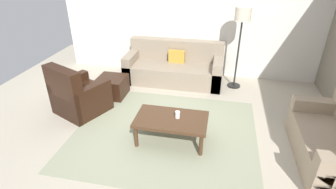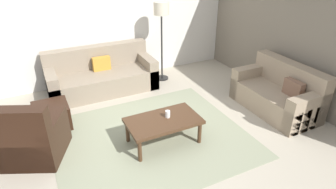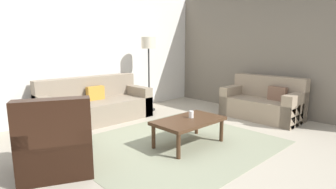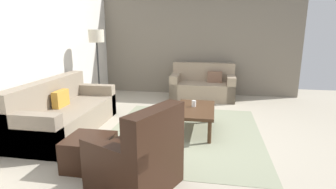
# 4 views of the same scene
# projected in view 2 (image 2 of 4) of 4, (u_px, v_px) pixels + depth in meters

# --- Properties ---
(ground_plane) EXTENTS (8.00, 8.00, 0.00)m
(ground_plane) POSITION_uv_depth(u_px,v_px,m) (151.00, 138.00, 4.57)
(ground_plane) COLOR #B2A893
(rear_partition) EXTENTS (6.00, 0.12, 2.80)m
(rear_partition) POSITION_uv_depth(u_px,v_px,m) (100.00, 17.00, 5.98)
(rear_partition) COLOR silver
(rear_partition) RESTS_ON ground_plane
(stone_feature_panel) EXTENTS (0.12, 5.20, 2.80)m
(stone_feature_panel) POSITION_uv_depth(u_px,v_px,m) (304.00, 29.00, 5.09)
(stone_feature_panel) COLOR slate
(stone_feature_panel) RESTS_ON ground_plane
(area_rug) EXTENTS (2.96, 2.55, 0.01)m
(area_rug) POSITION_uv_depth(u_px,v_px,m) (151.00, 138.00, 4.57)
(area_rug) COLOR gray
(area_rug) RESTS_ON ground_plane
(couch_main) EXTENTS (2.16, 0.93, 0.88)m
(couch_main) POSITION_uv_depth(u_px,v_px,m) (101.00, 76.00, 6.00)
(couch_main) COLOR gray
(couch_main) RESTS_ON ground_plane
(couch_loveseat) EXTENTS (0.82, 1.57, 0.88)m
(couch_loveseat) POSITION_uv_depth(u_px,v_px,m) (279.00, 94.00, 5.25)
(couch_loveseat) COLOR gray
(couch_loveseat) RESTS_ON ground_plane
(armchair_leather) EXTENTS (1.06, 1.06, 0.95)m
(armchair_leather) POSITION_uv_depth(u_px,v_px,m) (31.00, 141.00, 4.00)
(armchair_leather) COLOR black
(armchair_leather) RESTS_ON ground_plane
(ottoman) EXTENTS (0.56, 0.56, 0.40)m
(ottoman) POSITION_uv_depth(u_px,v_px,m) (52.00, 116.00, 4.78)
(ottoman) COLOR black
(ottoman) RESTS_ON ground_plane
(coffee_table) EXTENTS (1.10, 0.64, 0.41)m
(coffee_table) POSITION_uv_depth(u_px,v_px,m) (163.00, 122.00, 4.32)
(coffee_table) COLOR #472D1C
(coffee_table) RESTS_ON ground_plane
(cup) EXTENTS (0.07, 0.07, 0.11)m
(cup) POSITION_uv_depth(u_px,v_px,m) (168.00, 114.00, 4.33)
(cup) COLOR white
(cup) RESTS_ON coffee_table
(lamp_standing) EXTENTS (0.32, 0.32, 1.71)m
(lamp_standing) POSITION_uv_depth(u_px,v_px,m) (161.00, 17.00, 5.94)
(lamp_standing) COLOR black
(lamp_standing) RESTS_ON ground_plane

